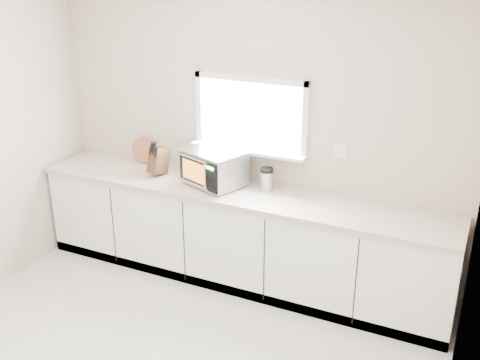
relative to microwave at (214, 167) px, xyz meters
The scene contains 7 objects.
back_wall 0.46m from the microwave, 48.62° to the left, with size 4.00×0.17×2.70m.
cabinets 0.70m from the microwave, ahead, with size 3.92×0.60×0.88m, color white.
countertop 0.31m from the microwave, ahead, with size 3.92×0.64×0.04m, color #BBAD9A.
microwave is the anchor object (origin of this frame).
knife_block 0.61m from the microwave, behind, with size 0.15×0.26×0.35m.
cutting_board 0.95m from the microwave, 166.63° to the left, with size 0.27×0.27×0.02m, color #A3663F.
coffee_grinder 0.49m from the microwave, 12.37° to the left, with size 0.12×0.12×0.21m.
Camera 1 is at (2.02, -2.51, 2.88)m, focal length 42.00 mm.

